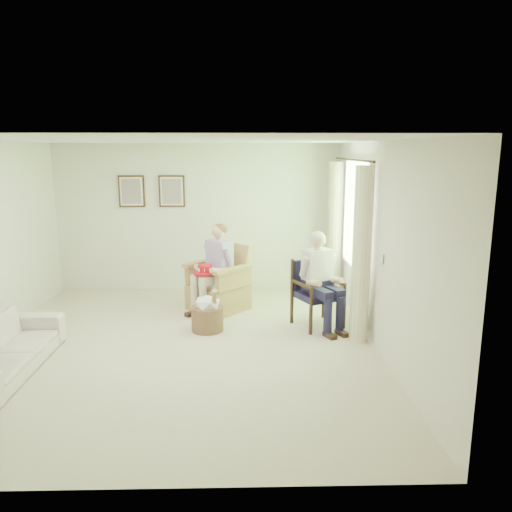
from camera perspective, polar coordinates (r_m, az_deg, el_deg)
name	(u,v)px	position (r m, az deg, el deg)	size (l,w,h in m)	color
floor	(182,347)	(6.61, -8.45, -10.24)	(5.50, 5.50, 0.00)	beige
back_wall	(198,218)	(8.93, -6.59, 4.32)	(5.00, 0.04, 2.60)	silver
front_wall	(128,325)	(3.61, -14.38, -7.64)	(5.00, 0.04, 2.60)	silver
right_wall	(380,247)	(6.41, 13.94, 0.97)	(0.04, 5.50, 2.60)	silver
ceiling	(175,140)	(6.12, -9.23, 12.92)	(5.00, 5.50, 0.02)	white
window	(356,213)	(7.50, 11.41, 4.88)	(0.13, 2.50, 1.63)	#2D6B23
curtain_left	(361,255)	(6.60, 11.96, 0.06)	(0.34, 0.34, 2.30)	#EFECBB
curtain_right	(335,231)	(8.49, 8.96, 2.83)	(0.34, 0.34, 2.30)	#EFECBB
framed_print_left	(132,191)	(9.02, -14.04, 7.19)	(0.45, 0.05, 0.55)	#382114
framed_print_right	(172,191)	(8.89, -9.60, 7.31)	(0.45, 0.05, 0.55)	#382114
wicker_armchair	(218,289)	(7.95, -4.31, -3.75)	(0.81, 0.80, 1.03)	tan
wood_armchair	(317,290)	(7.26, 7.00, -3.86)	(0.61, 0.57, 0.93)	black
sofa	(1,349)	(6.41, -27.17, -9.45)	(0.77, 1.97, 0.58)	silver
person_wicker	(218,263)	(7.71, -4.42, -0.75)	(0.40, 0.62, 1.35)	beige
person_dark	(319,274)	(7.04, 7.24, -2.06)	(0.40, 0.62, 1.35)	#1C1A39
red_hat	(205,271)	(7.62, -5.84, -1.67)	(0.35, 0.35, 0.14)	red
hatbox	(207,313)	(7.05, -5.57, -6.50)	(0.53, 0.53, 0.66)	#A17057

